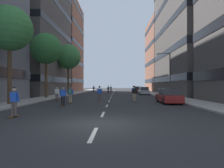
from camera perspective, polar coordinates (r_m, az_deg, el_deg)
ground_plane at (r=38.20m, az=0.09°, el=-3.14°), size 173.95×173.95×0.00m
sidewalk_left at (r=42.96m, az=-11.94°, el=-2.73°), size 3.19×79.73×0.14m
sidewalk_right at (r=42.59m, az=12.46°, el=-2.75°), size 3.19×79.73×0.14m
lane_markings at (r=39.70m, az=0.14°, el=-3.03°), size 0.16×67.20×0.01m
building_left_mid at (r=43.86m, az=-23.27°, el=16.93°), size 12.15×19.54×29.55m
building_left_far at (r=61.01m, az=-15.58°, el=10.66°), size 12.15×17.13×26.82m
building_right_mid at (r=42.68m, az=23.87°, el=14.86°), size 12.15×23.07×25.89m
building_right_far at (r=60.03m, az=16.78°, el=7.99°), size 12.15×16.34×20.93m
parked_car_near at (r=49.91m, az=7.57°, el=-1.68°), size 1.82×4.40×1.52m
parked_car_mid at (r=38.19m, az=9.48°, el=-2.08°), size 1.82×4.40×1.52m
parked_car_far at (r=20.50m, az=16.58°, el=-3.56°), size 1.82×4.40×1.52m
street_tree_near at (r=28.71m, az=-19.10°, el=9.92°), size 4.30×4.30×9.01m
street_tree_mid at (r=20.65m, az=-28.28°, el=14.35°), size 4.12×4.12×9.04m
street_tree_far at (r=40.35m, az=-12.94°, el=7.92°), size 5.05×5.05×10.07m
streetlamp_right at (r=29.19m, az=16.26°, el=4.15°), size 2.13×0.30×6.50m
skater_0 at (r=22.38m, az=-16.18°, el=-2.56°), size 0.54×0.91×1.78m
skater_1 at (r=21.99m, az=6.74°, el=-2.61°), size 0.57×0.92×1.78m
skater_2 at (r=46.94m, az=-5.51°, el=-1.38°), size 0.53×0.90×1.78m
skater_3 at (r=27.72m, az=6.46°, el=-2.15°), size 0.54×0.91×1.78m
skater_4 at (r=44.00m, az=-1.11°, el=-1.45°), size 0.56×0.92×1.78m
skater_5 at (r=21.54m, az=-3.75°, el=-2.66°), size 0.56×0.92×1.78m
skater_6 at (r=12.40m, az=-27.26°, el=-4.33°), size 0.53×0.90×1.78m
skater_7 at (r=46.91m, az=-0.31°, el=-1.38°), size 0.56×0.92×1.78m
skater_8 at (r=17.21m, az=-14.48°, el=-3.23°), size 0.55×0.92×1.78m
skater_9 at (r=20.12m, az=-12.33°, el=-2.73°), size 0.53×0.90×1.78m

